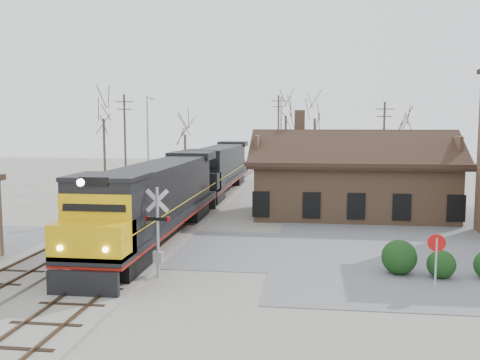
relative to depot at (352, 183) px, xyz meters
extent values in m
plane|color=#9B968C|center=(-11.99, -12.00, -2.41)|extent=(140.00, 140.00, 0.00)
cube|color=slate|center=(-11.99, -12.00, -2.39)|extent=(60.00, 9.00, 0.03)
cube|color=slate|center=(6.01, -8.00, -2.39)|extent=(22.00, 26.00, 0.03)
cube|color=#9B968C|center=(-11.99, 3.00, -2.35)|extent=(3.40, 90.00, 0.12)
cube|color=#473323|center=(-12.71, 3.00, -2.24)|extent=(0.08, 90.00, 0.14)
cube|color=#473323|center=(-11.27, 3.00, -2.24)|extent=(0.08, 90.00, 0.14)
cube|color=#9B968C|center=(-16.49, 3.00, -2.35)|extent=(3.40, 90.00, 0.12)
cube|color=#473323|center=(-17.21, 3.00, -2.24)|extent=(0.08, 90.00, 0.14)
cube|color=#473323|center=(-15.77, 3.00, -2.24)|extent=(0.08, 90.00, 0.14)
cube|color=#8A6447|center=(0.01, 0.00, -0.41)|extent=(14.00, 8.00, 4.00)
cube|color=black|center=(0.01, 0.00, 1.69)|extent=(15.20, 9.20, 0.30)
cube|color=black|center=(0.01, -2.30, 2.69)|extent=(15.00, 4.71, 2.66)
cube|color=black|center=(0.01, 2.30, 2.69)|extent=(15.00, 4.71, 2.66)
cube|color=#8A6447|center=(-3.99, 1.50, 4.39)|extent=(0.80, 0.80, 2.20)
cube|color=black|center=(-11.99, -17.17, -1.83)|extent=(2.64, 4.22, 1.05)
cube|color=black|center=(-11.99, -3.47, -1.83)|extent=(2.64, 4.22, 1.05)
cube|color=black|center=(-11.99, -10.32, -0.98)|extent=(3.16, 21.09, 0.37)
cube|color=maroon|center=(-11.99, -10.32, -1.22)|extent=(3.18, 21.09, 0.13)
cube|color=black|center=(-11.99, -9.00, 0.65)|extent=(2.74, 15.29, 2.95)
cube|color=black|center=(-11.99, -18.12, 0.65)|extent=(3.16, 2.95, 2.95)
cube|color=#E2AD0B|center=(-11.99, -19.91, -0.25)|extent=(3.16, 1.90, 1.48)
cube|color=black|center=(-11.99, -20.96, -1.83)|extent=(2.95, 0.25, 1.05)
cylinder|color=#FFF2CC|center=(-11.99, -20.88, 2.23)|extent=(0.30, 0.10, 0.30)
cube|color=black|center=(-11.99, 4.41, -1.83)|extent=(2.64, 4.22, 1.05)
cube|color=black|center=(-11.99, 18.12, -1.83)|extent=(2.64, 4.22, 1.05)
cube|color=black|center=(-11.99, 11.27, -0.98)|extent=(3.16, 21.09, 0.37)
cube|color=maroon|center=(-11.99, 11.27, -1.22)|extent=(3.18, 21.09, 0.13)
cube|color=black|center=(-11.99, 12.58, 0.65)|extent=(2.74, 15.29, 2.95)
cube|color=black|center=(-11.99, 3.46, 0.65)|extent=(3.16, 2.95, 2.95)
cube|color=black|center=(-11.99, 1.67, -0.25)|extent=(3.16, 1.90, 1.48)
cube|color=black|center=(-11.99, 0.62, -1.83)|extent=(2.95, 0.25, 1.05)
cylinder|color=#A5A8AD|center=(-9.88, -17.66, -0.36)|extent=(0.14, 0.14, 4.10)
cube|color=silver|center=(-9.88, -17.66, 1.07)|extent=(1.07, 0.05, 1.07)
cube|color=silver|center=(-9.88, -17.66, 1.07)|extent=(1.07, 0.05, 1.07)
cube|color=black|center=(-9.88, -17.66, 0.25)|extent=(0.92, 0.16, 0.15)
cylinder|color=#B20C0C|center=(-10.34, -17.65, 0.25)|extent=(0.25, 0.08, 0.25)
cylinder|color=#B20C0C|center=(-9.41, -17.66, 0.25)|extent=(0.25, 0.08, 0.25)
cube|color=#A5A8AD|center=(-9.88, -17.66, -1.49)|extent=(0.41, 0.31, 0.51)
cylinder|color=#A5A8AD|center=(-18.70, -6.31, -0.63)|extent=(0.12, 0.12, 3.55)
cube|color=silver|center=(-18.70, -6.31, 0.61)|extent=(0.87, 0.40, 0.93)
cube|color=silver|center=(-18.70, -6.31, 0.61)|extent=(0.87, 0.40, 0.93)
cube|color=black|center=(-18.70, -6.31, -0.10)|extent=(0.79, 0.45, 0.13)
cylinder|color=#B20C0C|center=(-18.33, -6.15, -0.10)|extent=(0.23, 0.16, 0.21)
cylinder|color=#B20C0C|center=(-19.07, -6.47, -0.10)|extent=(0.23, 0.16, 0.21)
cube|color=#A5A8AD|center=(-18.70, -6.31, -1.61)|extent=(0.36, 0.27, 0.44)
cylinder|color=#A5A8AD|center=(2.06, -18.29, -1.27)|extent=(0.08, 0.08, 2.28)
cylinder|color=#B20C0C|center=(2.06, -18.29, -0.33)|extent=(0.72, 0.14, 0.73)
sphere|color=black|center=(1.00, -15.81, -1.60)|extent=(1.61, 1.61, 1.61)
sphere|color=black|center=(2.77, -16.24, -1.77)|extent=(1.28, 1.28, 1.28)
cylinder|color=#A5A8AD|center=(-18.48, 8.66, 2.30)|extent=(0.18, 0.18, 9.41)
cylinder|color=#A5A8AD|center=(-18.48, 9.56, 6.90)|extent=(0.12, 1.80, 0.12)
cube|color=#A5A8AD|center=(-18.48, 10.36, 6.80)|extent=(0.25, 0.50, 0.12)
cylinder|color=#A5A8AD|center=(-6.07, 12.93, 2.35)|extent=(0.18, 0.18, 9.51)
cylinder|color=#A5A8AD|center=(-6.07, 13.83, 7.01)|extent=(0.12, 1.80, 0.12)
cube|color=#A5A8AD|center=(-6.07, 14.63, 6.91)|extent=(0.25, 0.50, 0.12)
cylinder|color=#A5A8AD|center=(-4.05, 23.02, 1.79)|extent=(0.18, 0.18, 8.40)
cylinder|color=#A5A8AD|center=(-4.05, 23.92, 5.90)|extent=(0.12, 1.80, 0.12)
cube|color=#A5A8AD|center=(-4.05, 24.72, 5.80)|extent=(0.25, 0.50, 0.12)
cylinder|color=#382D23|center=(-23.20, 15.58, 2.57)|extent=(0.24, 0.24, 9.95)
cube|color=#382D23|center=(-23.20, 15.58, 6.75)|extent=(2.00, 0.10, 0.10)
cube|color=#382D23|center=(-23.20, 15.58, 5.95)|extent=(1.60, 0.10, 0.10)
cylinder|color=#382D23|center=(-7.63, 34.22, 2.94)|extent=(0.24, 0.24, 10.69)
cube|color=#382D23|center=(-7.63, 34.22, 7.48)|extent=(2.00, 0.10, 0.10)
cube|color=#382D23|center=(-7.63, 34.22, 6.68)|extent=(1.60, 0.10, 0.10)
cylinder|color=#382D23|center=(4.92, 20.43, 2.19)|extent=(0.24, 0.24, 9.20)
cube|color=#382D23|center=(4.92, 20.43, 5.99)|extent=(2.00, 0.10, 0.10)
cube|color=#382D23|center=(4.92, 20.43, 5.19)|extent=(1.60, 0.10, 0.10)
cylinder|color=#382D23|center=(-28.26, 22.26, 1.29)|extent=(0.32, 0.32, 7.39)
cylinder|color=#382D23|center=(-19.64, 28.65, 0.26)|extent=(0.32, 0.32, 5.33)
cylinder|color=#382D23|center=(-6.67, 35.40, 1.52)|extent=(0.32, 0.32, 7.86)
cylinder|color=#382D23|center=(-2.65, 30.37, 1.32)|extent=(0.32, 0.32, 7.45)
cylinder|color=#382D23|center=(7.77, 25.41, 0.46)|extent=(0.32, 0.32, 5.73)
camera|label=1|loc=(-3.10, -40.56, 4.58)|focal=40.00mm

